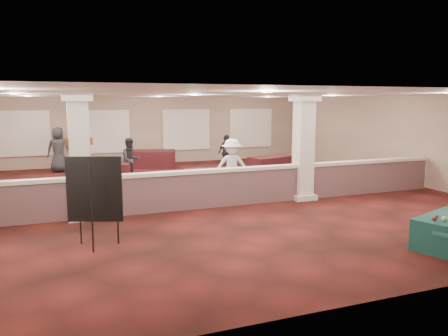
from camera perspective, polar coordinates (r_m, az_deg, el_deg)
name	(u,v)px	position (r m, az deg, el deg)	size (l,w,h in m)	color
ground	(195,196)	(13.94, -3.76, -3.73)	(16.00, 16.00, 0.00)	#461311
wall_back	(146,131)	(21.44, -10.12, 4.83)	(16.00, 0.04, 3.20)	#7D6456
wall_front	(359,200)	(6.55, 17.19, -4.00)	(16.00, 0.04, 3.20)	#7D6456
wall_right	(398,139)	(17.74, 21.77, 3.57)	(0.04, 16.00, 3.20)	#7D6456
ceiling	(194,95)	(13.61, -3.89, 9.54)	(16.00, 16.00, 0.02)	white
partition_wall	(211,188)	(12.42, -1.75, -2.58)	(15.60, 0.28, 1.10)	brown
column_left	(80,156)	(11.61, -18.33, 1.53)	(0.72, 0.72, 3.20)	beige
column_right	(303,146)	(13.53, 10.34, 2.80)	(0.72, 0.72, 3.20)	beige
sconce_left	(67,142)	(11.56, -19.81, 3.24)	(0.12, 0.12, 0.18)	brown
sconce_right	(91,141)	(11.58, -17.04, 3.39)	(0.12, 0.12, 0.18)	brown
easel_board	(95,190)	(9.25, -16.55, -2.81)	(1.08, 0.67, 1.90)	black
far_table_front_center	(215,181)	(14.37, -1.20, -1.71)	(1.96, 0.98, 0.80)	black
far_table_front_right	(309,177)	(15.92, 11.00, -1.13)	(1.59, 0.79, 0.64)	black
far_table_back_left	(104,174)	(16.49, -15.42, -0.74)	(1.88, 0.94, 0.76)	black
far_table_back_center	(153,159)	(20.09, -9.23, 1.15)	(1.96, 0.98, 0.80)	black
far_table_back_right	(269,165)	(18.37, 5.96, 0.39)	(1.76, 0.88, 0.71)	black
attendee_a	(131,160)	(16.62, -12.08, 1.00)	(0.79, 0.44, 1.65)	black
attendee_b	(232,166)	(14.18, 1.05, 0.20)	(1.15, 0.53, 1.80)	silver
attendee_c	(226,152)	(19.35, 0.27, 2.09)	(0.90, 0.43, 1.54)	black
attendee_d	(59,150)	(19.81, -20.79, 2.25)	(0.95, 0.51, 1.93)	black
yarn_cream	(444,219)	(9.70, 26.81, -5.93)	(0.10, 0.10, 0.10)	beige
yarn_red	(434,219)	(9.63, 25.75, -5.99)	(0.09, 0.09, 0.09)	maroon
yarn_grey	(436,216)	(9.86, 25.96, -5.67)	(0.09, 0.09, 0.09)	#4B4B50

